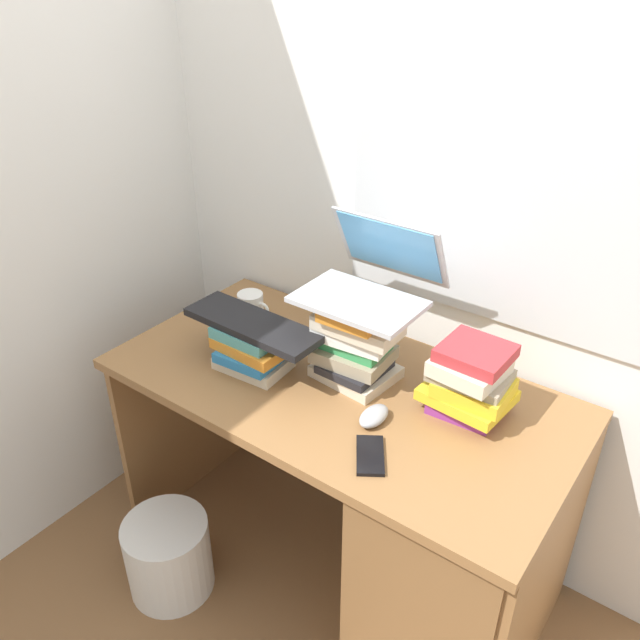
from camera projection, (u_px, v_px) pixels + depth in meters
name	position (u px, v px, depth m)	size (l,w,h in m)	color
ground_plane	(335.00, 558.00, 2.19)	(6.00, 6.00, 0.00)	brown
wall_back	(421.00, 150.00, 1.79)	(6.00, 0.06, 2.60)	white
wall_left	(96.00, 127.00, 2.01)	(0.05, 6.00, 2.60)	silver
desk	(428.00, 526.00, 1.80)	(1.31, 0.67, 0.72)	olive
book_stack_tall	(356.00, 344.00, 1.79)	(0.25, 0.20, 0.24)	beige
book_stack_keyboard_riser	(254.00, 347.00, 1.87)	(0.22, 0.20, 0.13)	beige
book_stack_side	(470.00, 381.00, 1.67)	(0.23, 0.20, 0.20)	#8C338C
laptop	(372.00, 278.00, 1.75)	(0.33, 0.31, 0.20)	#B7BABF
keyboard	(253.00, 324.00, 1.83)	(0.42, 0.14, 0.02)	black
computer_mouse	(374.00, 416.00, 1.67)	(0.06, 0.10, 0.04)	#A5A8AD
mug	(251.00, 306.00, 2.12)	(0.12, 0.08, 0.09)	white
cell_phone	(370.00, 455.00, 1.56)	(0.07, 0.14, 0.01)	black
wastebasket	(169.00, 556.00, 2.04)	(0.27, 0.27, 0.26)	silver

